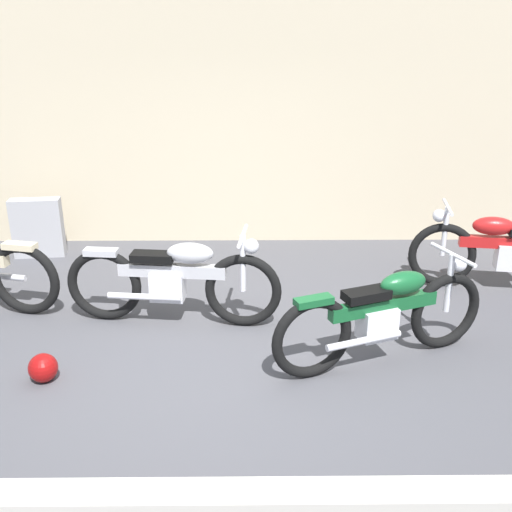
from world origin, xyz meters
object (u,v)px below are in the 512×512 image
Objects in this scene: motorcycle_green at (385,315)px; motorcycle_red at (506,251)px; helmet at (43,368)px; motorcycle_silver at (174,280)px; stone_marker at (38,228)px.

motorcycle_green is 0.94× the size of motorcycle_red.
helmet is 0.12× the size of motorcycle_green.
motorcycle_green is (2.87, 0.29, 0.33)m from helmet.
motorcycle_silver is (-1.89, 0.74, 0.01)m from motorcycle_green.
motorcycle_red reaches higher than helmet.
stone_marker is 2.69m from motorcycle_silver.
helmet is (0.96, -2.89, -0.25)m from stone_marker.
motorcycle_green is 2.03m from motorcycle_silver.
stone_marker is at bearing 142.48° from motorcycle_silver.
motorcycle_silver reaches higher than stone_marker.
helmet is at bearing -127.24° from motorcycle_silver.
stone_marker is 0.35× the size of motorcycle_silver.
motorcycle_silver is at bearing 46.62° from helmet.
motorcycle_green is at bearing -15.35° from motorcycle_silver.
motorcycle_silver reaches higher than motorcycle_red.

